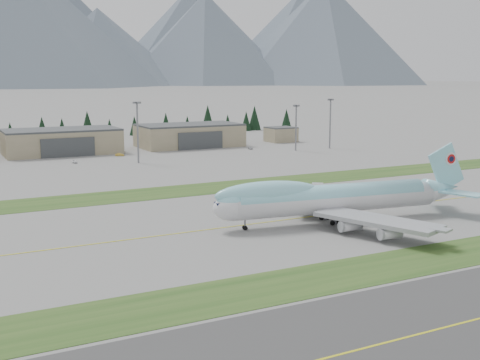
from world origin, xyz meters
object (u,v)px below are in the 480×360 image
service_vehicle_b (120,156)px  boeing_747_freighter (333,198)px  hangar_right (190,135)px  service_vehicle_a (75,163)px  service_vehicle_c (250,149)px  hangar_center (62,141)px

service_vehicle_b → boeing_747_freighter: bearing=-144.8°
hangar_right → service_vehicle_a: 70.11m
service_vehicle_c → boeing_747_freighter: bearing=-101.5°
hangar_right → service_vehicle_b: 45.05m
service_vehicle_a → hangar_center: bearing=84.4°
service_vehicle_b → hangar_right: bearing=-33.0°
boeing_747_freighter → service_vehicle_a: 128.09m
service_vehicle_b → hangar_center: bearing=76.1°
service_vehicle_a → service_vehicle_c: bearing=3.8°
service_vehicle_a → service_vehicle_c: size_ratio=0.98×
hangar_right → service_vehicle_a: size_ratio=13.47×
boeing_747_freighter → service_vehicle_a: size_ratio=18.47×
service_vehicle_b → service_vehicle_c: bearing=-62.8°
service_vehicle_c → hangar_right: bearing=140.0°
hangar_right → boeing_747_freighter: bearing=-100.8°
hangar_center → service_vehicle_a: 33.26m
hangar_center → hangar_right: same height
hangar_center → hangar_right: size_ratio=1.00×
service_vehicle_a → service_vehicle_c: service_vehicle_a is taller
boeing_747_freighter → service_vehicle_b: (-10.35, 136.98, -5.69)m
hangar_center → service_vehicle_c: hangar_center is taller
boeing_747_freighter → service_vehicle_a: (-31.95, 123.91, -5.69)m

